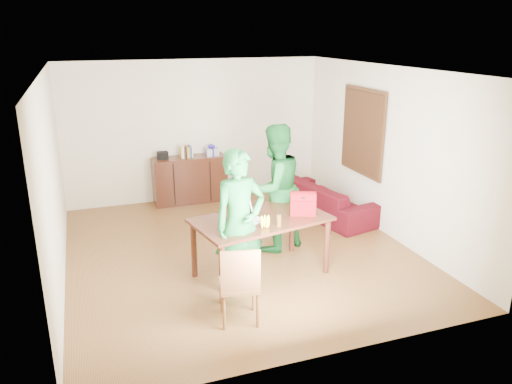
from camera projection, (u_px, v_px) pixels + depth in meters
name	position (u px, v px, depth m)	size (l,w,h in m)	color
room	(236.00, 166.00, 7.33)	(5.20, 5.70, 2.90)	#4B2F12
table	(261.00, 226.00, 6.66)	(1.93, 1.32, 0.83)	black
chair	(239.00, 299.00, 5.70)	(0.51, 0.50, 0.96)	brown
person_near	(240.00, 223.00, 6.16)	(0.68, 0.45, 1.88)	#155E27
person_far	(275.00, 188.00, 7.43)	(0.94, 0.73, 1.93)	#135820
laptop	(250.00, 218.00, 6.50)	(0.42, 0.37, 0.25)	white
bananas	(265.00, 225.00, 6.31)	(0.17, 0.11, 0.06)	yellow
bottle	(279.00, 220.00, 6.34)	(0.06, 0.06, 0.18)	#503612
red_bag	(303.00, 205.00, 6.74)	(0.34, 0.20, 0.25)	maroon
sofa	(326.00, 199.00, 9.00)	(2.07, 0.81, 0.60)	#350606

